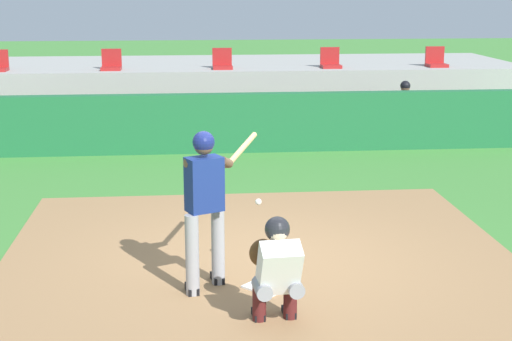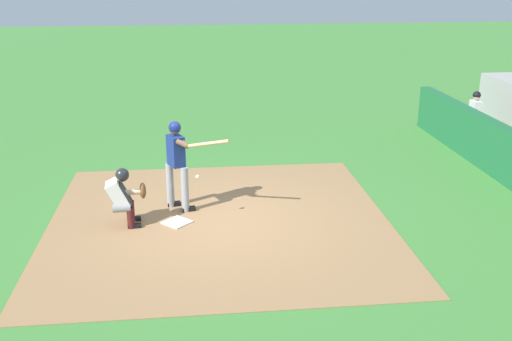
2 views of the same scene
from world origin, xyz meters
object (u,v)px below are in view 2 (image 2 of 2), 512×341
object	(u,v)px
home_plate	(177,222)
dugout_player_0	(470,113)
batter_at_plate	(177,160)
catcher_crouched	(124,195)

from	to	relation	value
home_plate	dugout_player_0	world-z (taller)	dugout_player_0
batter_at_plate	catcher_crouched	distance (m)	1.26
home_plate	batter_at_plate	world-z (taller)	batter_at_plate
catcher_crouched	dugout_player_0	xyz separation A→B (m)	(-5.16, 9.09, 0.06)
home_plate	catcher_crouched	distance (m)	1.11
catcher_crouched	dugout_player_0	world-z (taller)	dugout_player_0
batter_at_plate	dugout_player_0	bearing A→B (deg)	119.08
batter_at_plate	dugout_player_0	xyz separation A→B (m)	(-4.51, 8.10, -0.36)
catcher_crouched	batter_at_plate	bearing A→B (deg)	123.76
batter_at_plate	catcher_crouched	bearing A→B (deg)	-56.24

